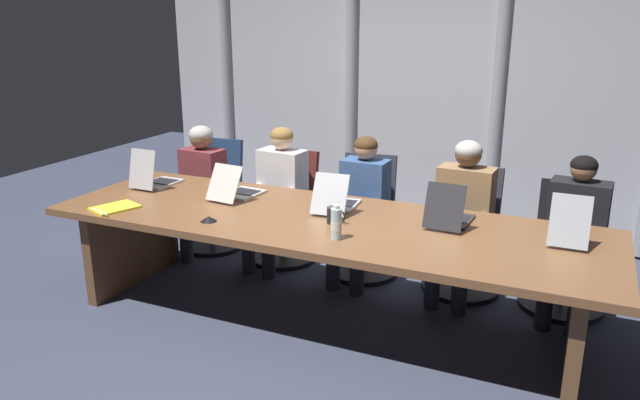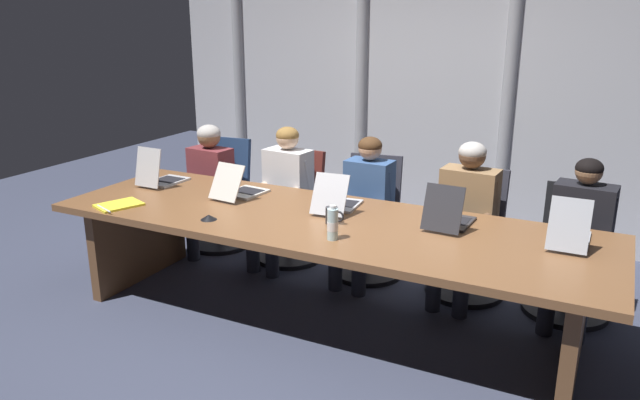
{
  "view_description": "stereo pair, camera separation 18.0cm",
  "coord_description": "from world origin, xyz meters",
  "px_view_note": "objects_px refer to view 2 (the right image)",
  "views": [
    {
      "loc": [
        1.56,
        -3.51,
        2.05
      ],
      "look_at": [
        -0.05,
        0.09,
        0.85
      ],
      "focal_mm": 34.12,
      "sensor_mm": 36.0,
      "label": 1
    },
    {
      "loc": [
        1.72,
        -3.43,
        2.05
      ],
      "look_at": [
        -0.05,
        0.09,
        0.85
      ],
      "focal_mm": 34.12,
      "sensor_mm": 36.0,
      "label": 2
    }
  ],
  "objects_px": {
    "laptop_center": "(337,201)",
    "office_chair_left_mid": "(292,219)",
    "conference_mic_left_side": "(209,217)",
    "office_chair_right_mid": "(469,248)",
    "person_center": "(364,202)",
    "coffee_mug_near": "(332,215)",
    "office_chair_center": "(369,231)",
    "laptop_right_mid": "(449,218)",
    "spiral_notepad": "(119,205)",
    "water_bottle_primary": "(333,224)",
    "office_chair_left_end": "(221,206)",
    "laptop_left_mid": "(240,189)",
    "laptop_right_end": "(569,234)",
    "person_right_end": "(579,234)",
    "person_right_mid": "(465,213)",
    "person_left_mid": "(282,189)",
    "laptop_left_end": "(161,177)",
    "person_left_end": "(205,179)",
    "office_chair_right_end": "(570,266)"
  },
  "relations": [
    {
      "from": "laptop_right_end",
      "to": "coffee_mug_near",
      "type": "relative_size",
      "value": 3.43
    },
    {
      "from": "person_center",
      "to": "laptop_right_mid",
      "type": "bearing_deg",
      "value": 57.99
    },
    {
      "from": "spiral_notepad",
      "to": "laptop_left_end",
      "type": "bearing_deg",
      "value": 123.23
    },
    {
      "from": "person_right_end",
      "to": "conference_mic_left_side",
      "type": "distance_m",
      "value": 2.49
    },
    {
      "from": "office_chair_left_mid",
      "to": "spiral_notepad",
      "type": "height_order",
      "value": "office_chair_left_mid"
    },
    {
      "from": "office_chair_right_mid",
      "to": "office_chair_left_mid",
      "type": "bearing_deg",
      "value": -87.77
    },
    {
      "from": "office_chair_left_mid",
      "to": "person_left_end",
      "type": "relative_size",
      "value": 0.83
    },
    {
      "from": "laptop_right_end",
      "to": "laptop_left_mid",
      "type": "bearing_deg",
      "value": 90.86
    },
    {
      "from": "conference_mic_left_side",
      "to": "office_chair_right_mid",
      "type": "bearing_deg",
      "value": 41.87
    },
    {
      "from": "office_chair_right_end",
      "to": "person_left_mid",
      "type": "height_order",
      "value": "person_left_mid"
    },
    {
      "from": "person_left_mid",
      "to": "conference_mic_left_side",
      "type": "relative_size",
      "value": 10.64
    },
    {
      "from": "laptop_center",
      "to": "person_center",
      "type": "distance_m",
      "value": 0.56
    },
    {
      "from": "laptop_right_end",
      "to": "person_right_end",
      "type": "height_order",
      "value": "person_right_end"
    },
    {
      "from": "office_chair_center",
      "to": "spiral_notepad",
      "type": "height_order",
      "value": "office_chair_center"
    },
    {
      "from": "laptop_right_end",
      "to": "laptop_left_end",
      "type": "bearing_deg",
      "value": 90.76
    },
    {
      "from": "person_right_mid",
      "to": "water_bottle_primary",
      "type": "xyz_separation_m",
      "value": [
        -0.54,
        -1.11,
        0.18
      ]
    },
    {
      "from": "laptop_left_end",
      "to": "water_bottle_primary",
      "type": "relative_size",
      "value": 1.88
    },
    {
      "from": "laptop_center",
      "to": "office_chair_left_end",
      "type": "bearing_deg",
      "value": 60.02
    },
    {
      "from": "laptop_right_mid",
      "to": "water_bottle_primary",
      "type": "bearing_deg",
      "value": 137.37
    },
    {
      "from": "office_chair_center",
      "to": "laptop_left_mid",
      "type": "bearing_deg",
      "value": -53.41
    },
    {
      "from": "office_chair_right_end",
      "to": "person_center",
      "type": "xyz_separation_m",
      "value": [
        -1.53,
        -0.16,
        0.31
      ]
    },
    {
      "from": "conference_mic_left_side",
      "to": "spiral_notepad",
      "type": "xyz_separation_m",
      "value": [
        -0.75,
        -0.05,
        -0.01
      ]
    },
    {
      "from": "person_right_mid",
      "to": "spiral_notepad",
      "type": "relative_size",
      "value": 3.26
    },
    {
      "from": "person_left_mid",
      "to": "person_right_end",
      "type": "relative_size",
      "value": 1.02
    },
    {
      "from": "conference_mic_left_side",
      "to": "water_bottle_primary",
      "type": "bearing_deg",
      "value": 2.24
    },
    {
      "from": "office_chair_left_end",
      "to": "office_chair_center",
      "type": "relative_size",
      "value": 1.01
    },
    {
      "from": "person_center",
      "to": "spiral_notepad",
      "type": "relative_size",
      "value": 3.17
    },
    {
      "from": "office_chair_left_end",
      "to": "coffee_mug_near",
      "type": "relative_size",
      "value": 7.46
    },
    {
      "from": "office_chair_left_end",
      "to": "office_chair_center",
      "type": "height_order",
      "value": "office_chair_left_end"
    },
    {
      "from": "laptop_center",
      "to": "office_chair_center",
      "type": "xyz_separation_m",
      "value": [
        -0.04,
        0.7,
        -0.45
      ]
    },
    {
      "from": "person_left_end",
      "to": "person_center",
      "type": "height_order",
      "value": "person_center"
    },
    {
      "from": "laptop_center",
      "to": "laptop_right_end",
      "type": "height_order",
      "value": "laptop_right_end"
    },
    {
      "from": "office_chair_left_mid",
      "to": "spiral_notepad",
      "type": "xyz_separation_m",
      "value": [
        -0.65,
        -1.34,
        0.41
      ]
    },
    {
      "from": "person_center",
      "to": "coffee_mug_near",
      "type": "relative_size",
      "value": 8.88
    },
    {
      "from": "laptop_left_mid",
      "to": "office_chair_center",
      "type": "xyz_separation_m",
      "value": [
        0.75,
        0.74,
        -0.45
      ]
    },
    {
      "from": "coffee_mug_near",
      "to": "conference_mic_left_side",
      "type": "bearing_deg",
      "value": -158.5
    },
    {
      "from": "laptop_center",
      "to": "office_chair_left_mid",
      "type": "height_order",
      "value": "laptop_center"
    },
    {
      "from": "water_bottle_primary",
      "to": "coffee_mug_near",
      "type": "xyz_separation_m",
      "value": [
        -0.13,
        0.27,
        -0.04
      ]
    },
    {
      "from": "person_left_mid",
      "to": "water_bottle_primary",
      "type": "bearing_deg",
      "value": 47.72
    },
    {
      "from": "person_left_end",
      "to": "person_right_mid",
      "type": "relative_size",
      "value": 0.95
    },
    {
      "from": "coffee_mug_near",
      "to": "person_right_end",
      "type": "bearing_deg",
      "value": 30.12
    },
    {
      "from": "laptop_left_end",
      "to": "office_chair_left_mid",
      "type": "distance_m",
      "value": 1.17
    },
    {
      "from": "laptop_center",
      "to": "water_bottle_primary",
      "type": "bearing_deg",
      "value": -162.6
    },
    {
      "from": "laptop_right_end",
      "to": "person_left_mid",
      "type": "bearing_deg",
      "value": 76.44
    },
    {
      "from": "office_chair_center",
      "to": "laptop_right_mid",
      "type": "bearing_deg",
      "value": 41.48
    },
    {
      "from": "office_chair_left_mid",
      "to": "water_bottle_primary",
      "type": "distance_m",
      "value": 1.69
    },
    {
      "from": "office_chair_right_end",
      "to": "laptop_left_mid",
      "type": "bearing_deg",
      "value": -76.55
    },
    {
      "from": "office_chair_right_mid",
      "to": "conference_mic_left_side",
      "type": "xyz_separation_m",
      "value": [
        -1.45,
        -1.3,
        0.42
      ]
    },
    {
      "from": "person_right_mid",
      "to": "spiral_notepad",
      "type": "xyz_separation_m",
      "value": [
        -2.19,
        -1.19,
        0.09
      ]
    },
    {
      "from": "water_bottle_primary",
      "to": "person_left_mid",
      "type": "bearing_deg",
      "value": 131.91
    }
  ]
}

